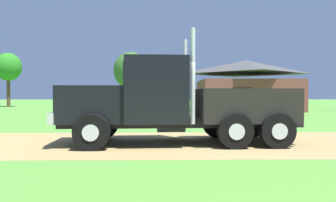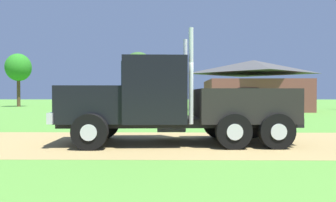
# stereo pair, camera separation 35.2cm
# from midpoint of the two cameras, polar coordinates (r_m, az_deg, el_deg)

# --- Properties ---
(ground_plane) EXTENTS (200.00, 200.00, 0.00)m
(ground_plane) POSITION_cam_midpoint_polar(r_m,az_deg,el_deg) (10.21, 7.20, -7.67)
(ground_plane) COLOR #528D33
(dirt_track) EXTENTS (120.00, 5.41, 0.01)m
(dirt_track) POSITION_cam_midpoint_polar(r_m,az_deg,el_deg) (10.21, 7.20, -7.64)
(dirt_track) COLOR #9B8350
(dirt_track) RESTS_ON ground_plane
(truck_foreground_white) EXTENTS (7.65, 2.98, 3.52)m
(truck_foreground_white) POSITION_cam_midpoint_polar(r_m,az_deg,el_deg) (9.95, 2.23, -0.52)
(truck_foreground_white) COLOR black
(truck_foreground_white) RESTS_ON ground_plane
(shed_building) EXTENTS (9.74, 8.01, 5.05)m
(shed_building) POSITION_cam_midpoint_polar(r_m,az_deg,el_deg) (32.08, 15.79, 2.67)
(shed_building) COLOR brown
(shed_building) RESTS_ON ground_plane
(tree_left) EXTENTS (3.36, 3.36, 7.15)m
(tree_left) POSITION_cam_midpoint_polar(r_m,az_deg,el_deg) (46.35, -25.74, 5.56)
(tree_left) COLOR #513823
(tree_left) RESTS_ON ground_plane
(tree_mid) EXTENTS (4.66, 4.66, 7.53)m
(tree_mid) POSITION_cam_midpoint_polar(r_m,az_deg,el_deg) (43.15, -5.28, 5.61)
(tree_mid) COLOR #513823
(tree_mid) RESTS_ON ground_plane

